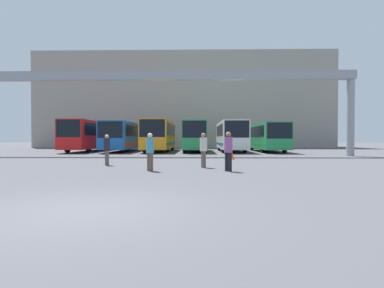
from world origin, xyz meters
name	(u,v)px	position (x,y,z in m)	size (l,w,h in m)	color
ground_plane	(83,210)	(0.00, 0.00, 0.00)	(200.00, 200.00, 0.00)	#47474C
building_backdrop	(185,104)	(0.00, 45.29, 7.40)	(46.41, 12.00, 14.79)	gray
overhead_gantry	(170,85)	(0.00, 18.79, 5.86)	(30.09, 0.80, 6.94)	gray
bus_slot_0	(88,134)	(-9.79, 26.78, 1.89)	(2.50, 10.25, 3.29)	red
bus_slot_1	(125,135)	(-5.87, 27.48, 1.80)	(2.59, 11.65, 3.12)	#1959A5
bus_slot_2	(160,134)	(-1.96, 27.29, 1.91)	(2.62, 11.28, 3.31)	orange
bus_slot_3	(195,135)	(1.96, 26.70, 1.83)	(2.44, 10.08, 3.17)	#268C4C
bus_slot_4	(231,135)	(5.87, 26.85, 1.84)	(2.51, 10.39, 3.19)	silver
bus_slot_5	(267,136)	(9.79, 26.95, 1.73)	(2.57, 10.60, 3.00)	#268C4C
pedestrian_mid_right	(228,150)	(3.62, 7.14, 0.91)	(0.36, 0.36, 1.72)	black
pedestrian_near_center	(203,149)	(2.57, 8.80, 0.90)	(0.35, 0.35, 1.70)	brown
pedestrian_near_right	(150,151)	(0.19, 7.22, 0.89)	(0.35, 0.35, 1.67)	brown
pedestrian_mid_left	(107,149)	(-2.57, 9.95, 0.87)	(0.34, 0.34, 1.64)	brown
traffic_cone	(231,154)	(4.56, 14.53, 0.36)	(0.50, 0.50, 0.71)	orange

